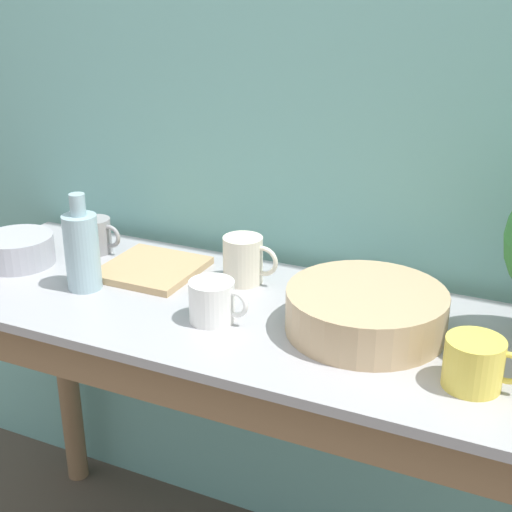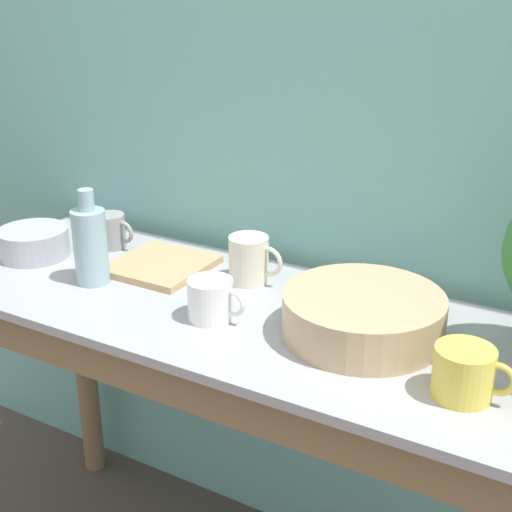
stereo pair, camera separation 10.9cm
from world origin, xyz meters
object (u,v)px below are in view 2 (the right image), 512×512
bottle_tall (90,244)px  mug_grey (111,231)px  mug_cream (250,259)px  mug_yellow (465,373)px  tray_board (161,265)px  bowl_wash_large (363,315)px  mug_white (212,300)px  bowl_small_steel (34,243)px

bottle_tall → mug_grey: bearing=119.4°
mug_cream → mug_yellow: 0.57m
mug_cream → mug_yellow: mug_cream is taller
bottle_tall → mug_cream: size_ratio=1.67×
mug_grey → tray_board: bearing=-14.8°
mug_yellow → tray_board: bearing=166.3°
bowl_wash_large → mug_cream: mug_cream is taller
mug_white → tray_board: mug_white is taller
bottle_tall → bowl_small_steel: size_ratio=1.28×
bowl_wash_large → mug_yellow: bearing=-27.2°
bottle_tall → mug_yellow: 0.82m
mug_white → mug_cream: bearing=97.5°
mug_yellow → bottle_tall: bearing=176.7°
mug_grey → bowl_small_steel: size_ratio=0.66×
bowl_wash_large → mug_white: same height
mug_yellow → mug_grey: bearing=166.1°
bottle_tall → mug_white: (0.32, -0.02, -0.05)m
bowl_wash_large → mug_cream: size_ratio=2.40×
mug_white → mug_yellow: mug_yellow is taller
bottle_tall → bowl_small_steel: (-0.22, 0.05, -0.05)m
bowl_small_steel → mug_white: bearing=-6.8°
tray_board → bowl_small_steel: bearing=-164.2°
mug_yellow → tray_board: mug_yellow is taller
mug_white → tray_board: bearing=147.5°
mug_grey → mug_cream: 0.40m
bottle_tall → mug_cream: (0.30, 0.17, -0.04)m
mug_yellow → mug_white: bearing=176.8°
bowl_wash_large → mug_grey: 0.71m
mug_white → mug_grey: mug_grey is taller
bowl_wash_large → bottle_tall: bottle_tall is taller
mug_white → bowl_small_steel: size_ratio=0.74×
bowl_wash_large → mug_yellow: size_ratio=2.30×
mug_white → bowl_wash_large: bearing=16.5°
mug_grey → bowl_small_steel: mug_grey is taller
mug_white → mug_cream: 0.19m
bowl_wash_large → mug_yellow: mug_yellow is taller
bowl_wash_large → mug_cream: 0.32m
mug_cream → tray_board: 0.22m
bottle_tall → mug_cream: bottle_tall is taller
mug_white → bowl_small_steel: 0.55m
mug_white → bottle_tall: bearing=176.5°
bottle_tall → bowl_small_steel: 0.23m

